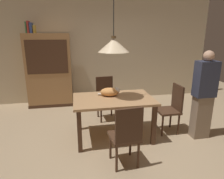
% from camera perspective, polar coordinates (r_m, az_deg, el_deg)
% --- Properties ---
extents(ground, '(10.00, 10.00, 0.00)m').
position_cam_1_polar(ground, '(3.52, 1.85, -15.94)').
color(ground, tan).
extents(back_wall, '(6.40, 0.10, 2.90)m').
position_cam_1_polar(back_wall, '(5.62, -3.95, 11.73)').
color(back_wall, beige).
rests_on(back_wall, ground).
extents(dining_table, '(1.40, 0.90, 0.75)m').
position_cam_1_polar(dining_table, '(3.54, 0.42, -4.01)').
color(dining_table, tan).
rests_on(dining_table, ground).
extents(chair_far_back, '(0.44, 0.44, 0.93)m').
position_cam_1_polar(chair_far_back, '(4.40, -1.86, -1.87)').
color(chair_far_back, '#472D1E').
rests_on(chair_far_back, ground).
extents(chair_near_front, '(0.43, 0.43, 0.93)m').
position_cam_1_polar(chair_near_front, '(2.82, 4.05, -12.64)').
color(chair_near_front, '#472D1E').
rests_on(chair_near_front, ground).
extents(chair_right_side, '(0.40, 0.40, 0.93)m').
position_cam_1_polar(chair_right_side, '(3.95, 16.75, -4.69)').
color(chair_right_side, '#472D1E').
rests_on(chair_right_side, ground).
extents(cat_sleeping, '(0.40, 0.27, 0.16)m').
position_cam_1_polar(cat_sleeping, '(3.61, -0.49, -0.66)').
color(cat_sleeping, '#E59951').
rests_on(cat_sleeping, dining_table).
extents(pendant_lamp, '(0.52, 0.52, 1.30)m').
position_cam_1_polar(pendant_lamp, '(3.33, 0.45, 12.60)').
color(pendant_lamp, beige).
extents(hutch_bookcase, '(1.12, 0.45, 1.85)m').
position_cam_1_polar(hutch_bookcase, '(5.36, -17.48, 4.79)').
color(hutch_bookcase, '#A87A4C').
rests_on(hutch_bookcase, ground).
extents(book_green_slim, '(0.03, 0.20, 0.26)m').
position_cam_1_polar(book_green_slim, '(5.35, -23.31, 16.01)').
color(book_green_slim, '#427A4C').
rests_on(book_green_slim, hutch_bookcase).
extents(book_red_tall, '(0.04, 0.22, 0.28)m').
position_cam_1_polar(book_red_tall, '(5.34, -22.78, 16.17)').
color(book_red_tall, '#B73833').
rests_on(book_red_tall, hutch_bookcase).
extents(book_blue_wide, '(0.06, 0.24, 0.24)m').
position_cam_1_polar(book_blue_wide, '(5.33, -22.07, 16.03)').
color(book_blue_wide, '#384C93').
rests_on(book_blue_wide, hutch_bookcase).
extents(book_yellow_short, '(0.04, 0.20, 0.18)m').
position_cam_1_polar(book_yellow_short, '(5.31, -21.33, 15.78)').
color(book_yellow_short, gold).
rests_on(book_yellow_short, hutch_bookcase).
extents(person_standing, '(0.36, 0.22, 1.58)m').
position_cam_1_polar(person_standing, '(3.85, 24.76, -1.64)').
color(person_standing, '#84705B').
rests_on(person_standing, ground).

